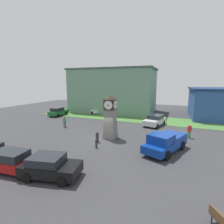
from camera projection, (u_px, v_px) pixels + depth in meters
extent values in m
plane|color=#38383A|center=(102.00, 139.00, 19.60)|extent=(67.47, 67.47, 0.00)
cube|color=gray|center=(110.00, 135.00, 20.03)|extent=(1.35, 1.35, 0.66)
cube|color=gray|center=(110.00, 130.00, 19.91)|extent=(1.27, 1.27, 0.66)
cube|color=gray|center=(110.00, 124.00, 19.80)|extent=(1.19, 1.19, 0.66)
cube|color=gray|center=(110.00, 118.00, 19.69)|extent=(1.12, 1.12, 0.66)
cube|color=gray|center=(110.00, 113.00, 19.57)|extent=(1.04, 1.04, 0.66)
cube|color=#2D2316|center=(110.00, 104.00, 19.42)|extent=(1.18, 1.18, 1.16)
cylinder|color=white|center=(112.00, 104.00, 19.97)|extent=(0.97, 0.04, 0.97)
cube|color=black|center=(113.00, 104.00, 20.00)|extent=(0.06, 0.08, 0.22)
cube|color=black|center=(113.00, 104.00, 20.00)|extent=(0.04, 0.32, 0.25)
cylinder|color=white|center=(108.00, 105.00, 18.86)|extent=(0.97, 0.04, 0.97)
cube|color=black|center=(108.00, 105.00, 18.83)|extent=(0.06, 0.09, 0.22)
cube|color=black|center=(108.00, 105.00, 18.83)|extent=(0.04, 0.36, 0.16)
cylinder|color=white|center=(116.00, 105.00, 19.18)|extent=(0.04, 0.97, 0.97)
cube|color=black|center=(116.00, 105.00, 19.17)|extent=(0.15, 0.06, 0.20)
cube|color=black|center=(116.00, 105.00, 19.17)|extent=(0.29, 0.04, 0.28)
cylinder|color=white|center=(105.00, 104.00, 19.65)|extent=(0.04, 0.97, 0.97)
cube|color=black|center=(105.00, 104.00, 19.66)|extent=(0.18, 0.06, 0.18)
cube|color=black|center=(105.00, 104.00, 19.66)|extent=(0.37, 0.04, 0.06)
pyramid|color=#2D2316|center=(110.00, 97.00, 19.28)|extent=(1.24, 1.24, 0.44)
cylinder|color=#333338|center=(97.00, 138.00, 18.60)|extent=(0.32, 0.32, 0.96)
sphere|color=#333338|center=(97.00, 133.00, 18.51)|extent=(0.29, 0.29, 0.29)
cylinder|color=#333338|center=(96.00, 144.00, 17.03)|extent=(0.21, 0.21, 0.81)
sphere|color=#333338|center=(96.00, 140.00, 16.95)|extent=(0.18, 0.18, 0.18)
cylinder|color=black|center=(11.00, 156.00, 14.50)|extent=(0.66, 0.30, 0.64)
cube|color=#A51111|center=(14.00, 164.00, 12.52)|extent=(4.51, 2.22, 0.65)
cube|color=#1E2328|center=(10.00, 155.00, 12.50)|extent=(2.55, 1.86, 0.60)
cylinder|color=black|center=(38.00, 164.00, 12.98)|extent=(0.66, 0.29, 0.64)
cylinder|color=black|center=(21.00, 176.00, 11.42)|extent=(0.66, 0.29, 0.64)
cylinder|color=black|center=(9.00, 160.00, 13.71)|extent=(0.66, 0.29, 0.64)
cube|color=black|center=(51.00, 168.00, 11.77)|extent=(4.21, 2.72, 0.70)
cube|color=#1E2328|center=(47.00, 159.00, 11.72)|extent=(2.47, 2.19, 0.55)
cylinder|color=black|center=(74.00, 168.00, 12.50)|extent=(0.67, 0.35, 0.64)
cylinder|color=black|center=(62.00, 182.00, 10.72)|extent=(0.67, 0.35, 0.64)
cylinder|color=black|center=(43.00, 165.00, 12.92)|extent=(0.67, 0.35, 0.64)
cylinder|color=black|center=(27.00, 178.00, 11.14)|extent=(0.67, 0.35, 0.64)
cube|color=#19602D|center=(58.00, 112.00, 33.28)|extent=(1.89, 4.22, 0.71)
cube|color=#1E2328|center=(57.00, 109.00, 32.88)|extent=(1.68, 2.35, 0.62)
cylinder|color=black|center=(59.00, 113.00, 34.81)|extent=(0.24, 0.65, 0.64)
cylinder|color=black|center=(66.00, 113.00, 34.24)|extent=(0.24, 0.65, 0.64)
cylinder|color=black|center=(51.00, 115.00, 32.43)|extent=(0.24, 0.65, 0.64)
cylinder|color=black|center=(58.00, 115.00, 31.86)|extent=(0.24, 0.65, 0.64)
cube|color=silver|center=(93.00, 110.00, 35.95)|extent=(4.42, 3.70, 0.64)
cube|color=#1E2328|center=(92.00, 107.00, 36.09)|extent=(2.78, 2.59, 0.62)
cylinder|color=black|center=(100.00, 112.00, 35.44)|extent=(0.66, 0.53, 0.64)
cylinder|color=black|center=(92.00, 113.00, 34.50)|extent=(0.66, 0.53, 0.64)
cylinder|color=black|center=(94.00, 110.00, 37.50)|extent=(0.66, 0.53, 0.64)
cylinder|color=black|center=(87.00, 111.00, 36.56)|extent=(0.66, 0.53, 0.64)
cube|color=silver|center=(155.00, 121.00, 25.76)|extent=(2.91, 4.71, 0.73)
cube|color=#1E2328|center=(156.00, 117.00, 25.92)|extent=(2.31, 2.75, 0.54)
cylinder|color=black|center=(157.00, 126.00, 24.20)|extent=(0.36, 0.67, 0.64)
cylinder|color=black|center=(145.00, 124.00, 25.27)|extent=(0.36, 0.67, 0.64)
cylinder|color=black|center=(164.00, 122.00, 26.36)|extent=(0.36, 0.67, 0.64)
cylinder|color=black|center=(152.00, 121.00, 27.44)|extent=(0.36, 0.67, 0.64)
cube|color=navy|center=(165.00, 144.00, 16.10)|extent=(3.73, 5.63, 0.70)
cube|color=navy|center=(161.00, 139.00, 15.31)|extent=(2.43, 2.39, 0.80)
cube|color=navy|center=(171.00, 136.00, 16.76)|extent=(2.89, 3.41, 0.36)
cylinder|color=black|center=(167.00, 155.00, 14.38)|extent=(0.54, 0.85, 0.80)
cylinder|color=black|center=(147.00, 149.00, 15.66)|extent=(0.54, 0.85, 0.80)
cylinder|color=black|center=(182.00, 145.00, 16.64)|extent=(0.54, 0.85, 0.80)
cylinder|color=black|center=(164.00, 141.00, 17.92)|extent=(0.54, 0.85, 0.80)
cube|color=brown|center=(223.00, 221.00, 7.22)|extent=(0.90, 1.39, 0.40)
cylinder|color=#262628|center=(220.00, 218.00, 8.00)|extent=(0.06, 0.06, 0.45)
cylinder|color=#262628|center=(212.00, 219.00, 7.94)|extent=(0.06, 0.06, 0.45)
cylinder|color=#3F3F47|center=(66.00, 125.00, 24.85)|extent=(0.14, 0.14, 0.77)
cylinder|color=#3F3F47|center=(64.00, 125.00, 24.81)|extent=(0.14, 0.14, 0.77)
cube|color=#338C4C|center=(65.00, 120.00, 24.72)|extent=(0.47, 0.43, 0.58)
sphere|color=#8C664C|center=(64.00, 117.00, 24.65)|extent=(0.21, 0.21, 0.21)
cylinder|color=#338C4C|center=(188.00, 135.00, 20.01)|extent=(0.14, 0.14, 0.81)
cylinder|color=#338C4C|center=(190.00, 135.00, 20.06)|extent=(0.14, 0.14, 0.81)
cube|color=red|center=(190.00, 129.00, 19.91)|extent=(0.46, 0.43, 0.60)
sphere|color=tan|center=(190.00, 125.00, 19.84)|extent=(0.22, 0.22, 0.22)
cube|color=gray|center=(113.00, 91.00, 37.66)|extent=(17.36, 10.24, 8.81)
cube|color=#405849|center=(113.00, 69.00, 36.88)|extent=(17.88, 10.55, 0.30)
cube|color=#477A38|center=(147.00, 119.00, 29.86)|extent=(40.48, 6.29, 0.04)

